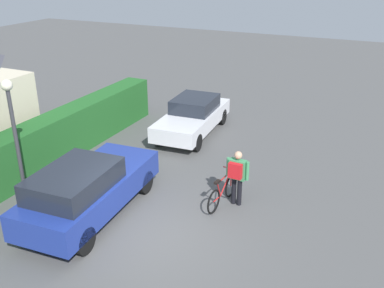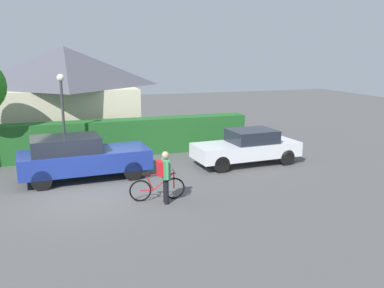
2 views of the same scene
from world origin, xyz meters
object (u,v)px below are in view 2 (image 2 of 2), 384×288
(parked_car_near, at_px, (80,157))
(parked_car_far, at_px, (247,147))
(bicycle, at_px, (157,188))
(person_rider, at_px, (165,172))
(street_lamp, at_px, (62,107))

(parked_car_near, bearing_deg, parked_car_far, 0.12)
(bicycle, bearing_deg, parked_car_near, 124.88)
(person_rider, relative_size, street_lamp, 0.44)
(parked_car_near, height_order, person_rider, person_rider)
(bicycle, bearing_deg, parked_car_far, 33.72)
(parked_car_far, xyz_separation_m, street_lamp, (-6.85, 1.68, 1.67))
(person_rider, bearing_deg, bicycle, 113.15)
(parked_car_far, xyz_separation_m, person_rider, (-4.23, -3.26, 0.24))
(bicycle, xyz_separation_m, street_lamp, (-2.48, 4.60, 2.00))
(bicycle, height_order, person_rider, person_rider)
(street_lamp, bearing_deg, parked_car_far, -13.81)
(street_lamp, bearing_deg, person_rider, -62.05)
(parked_car_near, relative_size, parked_car_far, 1.06)
(parked_car_near, distance_m, person_rider, 3.90)
(parked_car_far, bearing_deg, street_lamp, 166.19)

